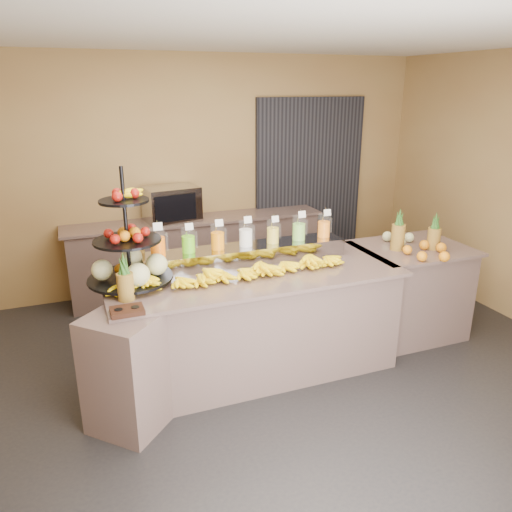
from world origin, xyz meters
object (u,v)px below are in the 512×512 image
fruit_stand (135,255)px  right_fruit_pile (421,245)px  pitcher_tray (246,254)px  condiment_caddy (127,311)px  oven_warmer (172,204)px  banana_heap (232,270)px

fruit_stand → right_fruit_pile: 2.64m
right_fruit_pile → pitcher_tray: bearing=167.8°
pitcher_tray → right_fruit_pile: 1.67m
condiment_caddy → right_fruit_pile: (2.77, 0.36, 0.06)m
fruit_stand → oven_warmer: bearing=81.7°
pitcher_tray → oven_warmer: (-0.31, 1.67, 0.13)m
pitcher_tray → fruit_stand: bearing=-169.9°
pitcher_tray → fruit_stand: (-0.99, -0.18, 0.16)m
oven_warmer → fruit_stand: bearing=-118.0°
pitcher_tray → condiment_caddy: pitcher_tray is taller
right_fruit_pile → banana_heap: bearing=179.1°
condiment_caddy → oven_warmer: oven_warmer is taller
banana_heap → condiment_caddy: size_ratio=8.65×
condiment_caddy → right_fruit_pile: bearing=7.3°
banana_heap → fruit_stand: fruit_stand is taller
right_fruit_pile → fruit_stand: bearing=176.2°
right_fruit_pile → oven_warmer: 2.81m
fruit_stand → oven_warmer: fruit_stand is taller
condiment_caddy → oven_warmer: 2.52m
condiment_caddy → oven_warmer: size_ratio=0.38×
pitcher_tray → fruit_stand: 1.02m
banana_heap → condiment_caddy: bearing=-156.9°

